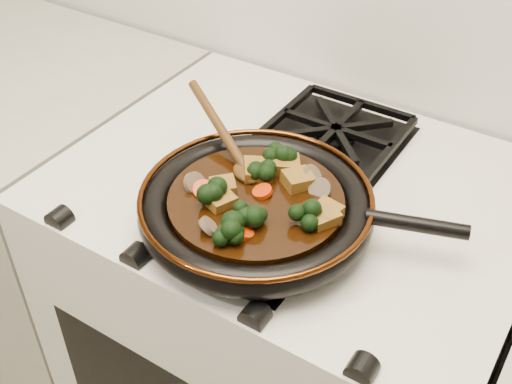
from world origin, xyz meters
The scene contains 29 objects.
stove centered at (0.00, 1.69, 0.45)m, with size 0.76×0.60×0.90m, color silver.
burner_grate_front centered at (0.00, 1.55, 0.91)m, with size 0.23×0.23×0.03m, color black, non-canonical shape.
burner_grate_back centered at (0.00, 1.83, 0.91)m, with size 0.23×0.23×0.03m, color black, non-canonical shape.
skillet centered at (0.01, 1.56, 0.94)m, with size 0.46×0.34×0.05m.
braising_sauce centered at (0.01, 1.56, 0.95)m, with size 0.26×0.26×0.02m, color black.
tofu_cube_0 centered at (0.04, 1.62, 0.97)m, with size 0.04×0.04×0.02m, color brown.
tofu_cube_1 centered at (-0.02, 1.60, 0.97)m, with size 0.04×0.04×0.02m, color brown.
tofu_cube_2 centered at (0.11, 1.57, 0.97)m, with size 0.04×0.04×0.02m, color brown.
tofu_cube_3 centered at (0.01, 1.64, 0.97)m, with size 0.04×0.04×0.02m, color brown.
tofu_cube_4 centered at (0.11, 1.58, 0.97)m, with size 0.04×0.04×0.02m, color brown.
tofu_cube_5 centered at (-0.03, 1.52, 0.97)m, with size 0.04×0.04×0.02m, color brown.
tofu_cube_6 centered at (-0.04, 1.54, 0.97)m, with size 0.04×0.03×0.02m, color brown.
tofu_cube_7 centered at (-0.01, 1.65, 0.97)m, with size 0.03×0.03×0.02m, color brown.
broccoli_floret_0 centered at (-0.03, 1.51, 0.97)m, with size 0.06×0.06×0.06m, color black, non-canonical shape.
broccoli_floret_1 centered at (-0.01, 1.65, 0.97)m, with size 0.06×0.06×0.05m, color black, non-canonical shape.
broccoli_floret_2 centered at (0.09, 1.55, 0.97)m, with size 0.05×0.05×0.06m, color black, non-canonical shape.
broccoli_floret_3 centered at (0.03, 1.51, 0.97)m, with size 0.06×0.06×0.05m, color black, non-canonical shape.
broccoli_floret_4 centered at (0.03, 1.46, 0.97)m, with size 0.06×0.06×0.05m, color black, non-canonical shape.
broccoli_floret_5 centered at (-0.01, 1.60, 0.97)m, with size 0.05×0.05×0.05m, color black, non-canonical shape.
carrot_coin_0 centered at (0.01, 1.57, 0.96)m, with size 0.03×0.03×0.01m, color red.
carrot_coin_1 centered at (0.03, 1.48, 0.96)m, with size 0.03×0.03×0.01m, color red.
carrot_coin_2 centered at (-0.06, 1.53, 0.96)m, with size 0.03×0.03×0.01m, color red.
carrot_coin_3 centered at (-0.01, 1.61, 0.96)m, with size 0.03×0.03×0.01m, color red.
carrot_coin_4 centered at (0.05, 1.62, 0.96)m, with size 0.03×0.03×0.01m, color red.
mushroom_slice_0 centered at (-0.08, 1.53, 0.97)m, with size 0.03×0.03×0.01m, color brown.
mushroom_slice_1 centered at (0.08, 1.62, 0.97)m, with size 0.03×0.03×0.01m, color brown.
mushroom_slice_2 centered at (0.06, 1.64, 0.97)m, with size 0.04×0.04×0.01m, color brown.
mushroom_slice_3 centered at (-0.01, 1.47, 0.97)m, with size 0.03×0.03×0.01m, color brown.
wooden_spoon centered at (-0.08, 1.62, 0.98)m, with size 0.13×0.09×0.20m.
Camera 1 is at (0.39, 0.96, 1.55)m, focal length 45.00 mm.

